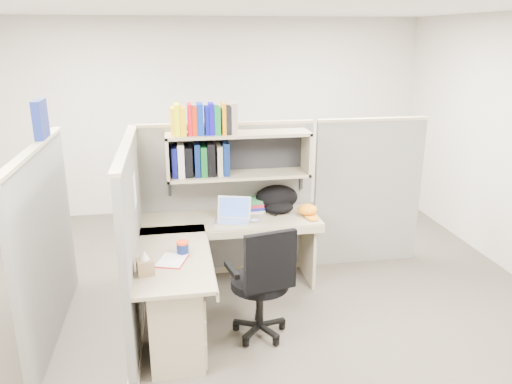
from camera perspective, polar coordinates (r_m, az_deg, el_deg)
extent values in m
plane|color=#3B342D|center=(4.73, -1.89, -13.77)|extent=(6.00, 6.00, 0.00)
plane|color=beige|center=(7.12, -5.37, 8.49)|extent=(6.00, 0.00, 6.00)
plane|color=white|center=(4.05, -2.30, 20.93)|extent=(6.00, 6.00, 0.00)
cube|color=slate|center=(5.21, -3.34, -1.07)|extent=(1.80, 0.06, 1.60)
cube|color=tan|center=(5.01, -3.51, 7.80)|extent=(1.80, 0.08, 0.03)
cube|color=slate|center=(4.35, -13.86, -5.40)|extent=(0.06, 1.80, 1.60)
cube|color=tan|center=(4.11, -14.68, 5.12)|extent=(0.08, 1.80, 0.03)
cube|color=slate|center=(4.47, -22.88, -5.72)|extent=(0.06, 1.80, 1.60)
cube|color=slate|center=(5.59, 12.66, -0.19)|extent=(1.20, 0.06, 1.60)
cube|color=navy|center=(4.54, -23.42, 7.63)|extent=(0.07, 0.27, 0.32)
cube|color=white|center=(4.36, -13.69, 0.23)|extent=(0.00, 0.21, 0.28)
cube|color=gray|center=(4.84, -2.04, 6.63)|extent=(1.40, 0.34, 0.03)
cube|color=gray|center=(4.93, -1.99, 1.95)|extent=(1.40, 0.34, 0.03)
cube|color=gray|center=(4.84, -10.09, 3.89)|extent=(0.03, 0.34, 0.44)
cube|color=gray|center=(5.02, 5.78, 4.56)|extent=(0.03, 0.34, 0.44)
cube|color=black|center=(5.04, -2.27, 4.68)|extent=(1.38, 0.01, 0.41)
cube|color=#FFC205|center=(4.75, -9.53, 7.98)|extent=(0.03, 0.20, 0.26)
cube|color=#F1FF05|center=(4.75, -9.01, 8.19)|extent=(0.05, 0.20, 0.29)
cube|color=#F2B705|center=(4.75, -8.36, 8.04)|extent=(0.06, 0.20, 0.26)
cube|color=red|center=(4.75, -7.60, 8.25)|extent=(0.04, 0.20, 0.29)
cube|color=#B72207|center=(4.76, -7.07, 8.10)|extent=(0.05, 0.20, 0.26)
cube|color=#052896|center=(4.76, -6.44, 8.30)|extent=(0.06, 0.20, 0.29)
cube|color=#040A88|center=(4.76, -5.67, 8.16)|extent=(0.04, 0.20, 0.26)
cube|color=#0F05A1|center=(4.76, -5.15, 8.36)|extent=(0.04, 0.20, 0.29)
cube|color=#087026|center=(4.77, -4.51, 8.20)|extent=(0.06, 0.20, 0.26)
cube|color=orange|center=(4.78, -3.75, 8.41)|extent=(0.04, 0.20, 0.29)
cube|color=black|center=(4.78, -3.23, 8.25)|extent=(0.05, 0.20, 0.26)
cube|color=gray|center=(4.79, -2.59, 8.45)|extent=(0.06, 0.20, 0.29)
cube|color=#070A4B|center=(4.87, -9.30, 3.47)|extent=(0.05, 0.24, 0.29)
cube|color=silver|center=(4.87, -8.58, 3.68)|extent=(0.06, 0.24, 0.32)
cube|color=black|center=(4.87, -7.72, 3.55)|extent=(0.07, 0.24, 0.29)
cube|color=#071547|center=(4.87, -6.77, 3.77)|extent=(0.05, 0.24, 0.32)
cube|color=#0A4A1B|center=(4.88, -6.03, 3.63)|extent=(0.06, 0.24, 0.29)
cube|color=black|center=(4.88, -5.19, 3.84)|extent=(0.07, 0.24, 0.32)
cube|color=gray|center=(4.89, -4.23, 3.72)|extent=(0.05, 0.24, 0.29)
cube|color=#071B4F|center=(4.89, -3.51, 3.92)|extent=(0.06, 0.24, 0.32)
cube|color=gray|center=(4.93, -2.89, -3.21)|extent=(1.74, 0.60, 0.03)
cube|color=gray|center=(4.19, -9.41, -7.31)|extent=(0.60, 1.34, 0.03)
cube|color=gray|center=(4.67, -2.43, -4.90)|extent=(1.74, 0.02, 0.07)
cube|color=gray|center=(4.21, -5.27, -7.52)|extent=(0.02, 1.34, 0.07)
cube|color=gray|center=(4.06, -9.08, -14.20)|extent=(0.40, 0.55, 0.68)
cube|color=tan|center=(3.96, -6.12, -11.56)|extent=(0.02, 0.50, 0.16)
cube|color=tan|center=(4.05, -6.03, -13.79)|extent=(0.02, 0.50, 0.16)
cube|color=tan|center=(4.17, -5.93, -16.37)|extent=(0.02, 0.50, 0.22)
cube|color=#B2B2B7|center=(3.96, -5.97, -11.55)|extent=(0.01, 0.12, 0.01)
cube|color=gray|center=(5.24, 5.90, -6.29)|extent=(0.03, 0.55, 0.70)
cylinder|color=#0E1E53|center=(4.19, -8.38, -6.36)|extent=(0.10, 0.10, 0.09)
cylinder|color=#E93E15|center=(4.17, -8.41, -5.74)|extent=(0.10, 0.10, 0.02)
ellipsoid|color=#8E9EC9|center=(4.83, -0.16, -3.24)|extent=(0.09, 0.07, 0.03)
cylinder|color=silver|center=(5.04, -3.36, -1.91)|extent=(0.09, 0.09, 0.11)
cylinder|color=black|center=(4.20, 0.43, -10.29)|extent=(0.49, 0.49, 0.07)
cube|color=black|center=(3.89, 1.66, -7.98)|extent=(0.42, 0.14, 0.49)
cylinder|color=black|center=(4.30, 0.42, -12.65)|extent=(0.06, 0.06, 0.42)
cylinder|color=black|center=(4.43, 0.41, -15.38)|extent=(0.47, 0.47, 0.11)
cube|color=black|center=(4.06, -2.80, -8.88)|extent=(0.10, 0.28, 0.04)
cube|color=black|center=(4.22, 3.53, -7.80)|extent=(0.10, 0.28, 0.04)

